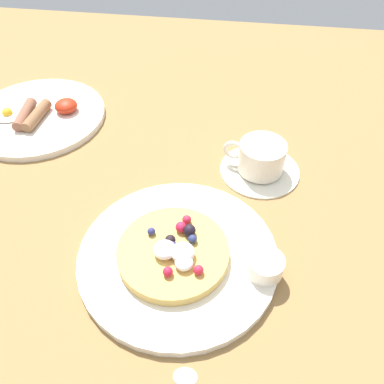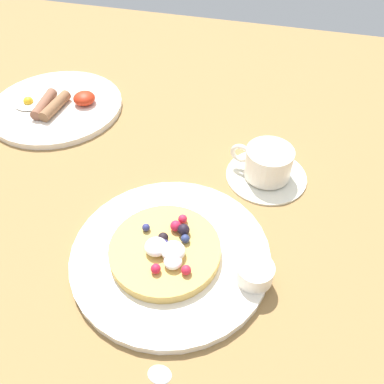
# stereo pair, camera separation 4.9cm
# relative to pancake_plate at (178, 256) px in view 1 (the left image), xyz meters

# --- Properties ---
(ground_plane) EXTENTS (1.92, 1.47, 0.03)m
(ground_plane) POSITION_rel_pancake_plate_xyz_m (-0.04, 0.09, -0.02)
(ground_plane) COLOR olive
(pancake_plate) EXTENTS (0.28, 0.28, 0.01)m
(pancake_plate) POSITION_rel_pancake_plate_xyz_m (0.00, 0.00, 0.00)
(pancake_plate) COLOR white
(pancake_plate) RESTS_ON ground_plane
(pancake_with_berries) EXTENTS (0.16, 0.16, 0.04)m
(pancake_with_berries) POSITION_rel_pancake_plate_xyz_m (-0.00, -0.01, 0.02)
(pancake_with_berries) COLOR tan
(pancake_with_berries) RESTS_ON pancake_plate
(syrup_ramekin) EXTENTS (0.05, 0.05, 0.03)m
(syrup_ramekin) POSITION_rel_pancake_plate_xyz_m (0.12, -0.01, 0.02)
(syrup_ramekin) COLOR white
(syrup_ramekin) RESTS_ON pancake_plate
(breakfast_plate) EXTENTS (0.27, 0.27, 0.01)m
(breakfast_plate) POSITION_rel_pancake_plate_xyz_m (-0.34, 0.30, -0.00)
(breakfast_plate) COLOR white
(breakfast_plate) RESTS_ON ground_plane
(fried_breakfast) EXTENTS (0.16, 0.10, 0.03)m
(fried_breakfast) POSITION_rel_pancake_plate_xyz_m (-0.33, 0.29, 0.02)
(fried_breakfast) COLOR brown
(fried_breakfast) RESTS_ON breakfast_plate
(coffee_saucer) EXTENTS (0.14, 0.14, 0.01)m
(coffee_saucer) POSITION_rel_pancake_plate_xyz_m (0.11, 0.20, -0.00)
(coffee_saucer) COLOR white
(coffee_saucer) RESTS_ON ground_plane
(coffee_cup) EXTENTS (0.11, 0.08, 0.05)m
(coffee_cup) POSITION_rel_pancake_plate_xyz_m (0.11, 0.20, 0.03)
(coffee_cup) COLOR white
(coffee_cup) RESTS_ON coffee_saucer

